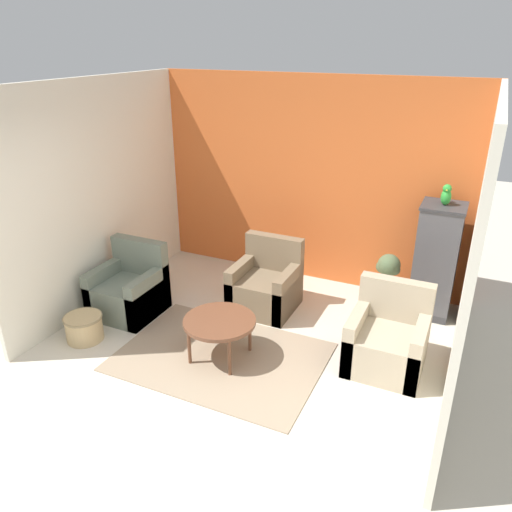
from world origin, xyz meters
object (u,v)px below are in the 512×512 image
Objects in this scene: coffee_table at (220,323)px; armchair_right at (387,342)px; armchair_left at (129,291)px; birdcage at (436,261)px; armchair_middle at (266,286)px; wicker_basket at (84,327)px; parrot at (446,195)px; potted_plant at (388,274)px.

coffee_table is 0.87× the size of armchair_right.
birdcage reaches higher than armchair_left.
armchair_right is 1.72m from armchair_middle.
birdcage is (0.26, 1.31, 0.41)m from armchair_right.
parrot is at bearing 33.28° from wicker_basket.
armchair_middle is 2.06× the size of wicker_basket.
armchair_left is at bearing -151.18° from potted_plant.
birdcage is at bearing 78.72° from armchair_right.
armchair_right is 1.29× the size of potted_plant.
birdcage is 2.07× the size of potted_plant.
armchair_right is 1.40m from birdcage.
birdcage is at bearing -2.14° from potted_plant.
armchair_middle is 3.55× the size of parrot.
coffee_table is at bearing -134.40° from parrot.
coffee_table is at bearing -14.76° from armchair_left.
coffee_table is at bearing -159.65° from armchair_right.
armchair_right is at bearing -101.26° from parrot.
armchair_right is 1.36m from potted_plant.
wicker_basket is (-3.16, -0.93, -0.13)m from armchair_right.
coffee_table is 0.54× the size of birdcage.
armchair_right reaches higher than coffee_table.
armchair_right is 3.55× the size of parrot.
parrot reaches higher than armchair_right.
birdcage is at bearing -90.00° from parrot.
potted_plant reaches higher than coffee_table.
birdcage reaches higher than potted_plant.
coffee_table is 0.87× the size of armchair_middle.
parrot is 4.30m from wicker_basket.
armchair_middle is at bearing 159.78° from armchair_right.
birdcage is 5.69× the size of parrot.
potted_plant is (1.33, 1.93, -0.02)m from coffee_table.
armchair_left is 3.55× the size of parrot.
parrot is at bearing 78.74° from armchair_right.
parrot is at bearing 24.54° from armchair_left.
coffee_table is 1.12× the size of potted_plant.
armchair_middle is at bearing 90.27° from coffee_table.
armchair_left is at bearing -176.09° from armchair_right.
armchair_left is 3.20m from potted_plant.
potted_plant is at bearing 101.67° from armchair_right.
armchair_middle is (1.46, 0.80, 0.00)m from armchair_left.
potted_plant is (-0.54, 0.02, -1.10)m from parrot.
parrot is (0.00, 0.00, 0.81)m from birdcage.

